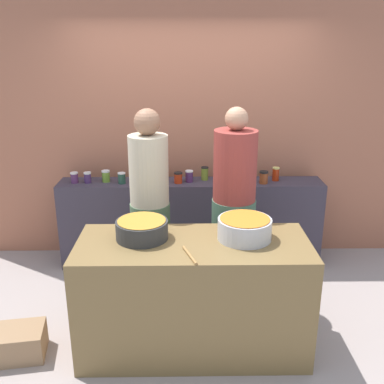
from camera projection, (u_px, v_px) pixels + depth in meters
ground at (193, 322)px, 3.76m from camera, size 12.00×12.00×0.00m
storefront_wall at (190, 118)px, 4.65m from camera, size 4.80×0.12×3.00m
display_shelf at (191, 223)px, 4.66m from camera, size 2.70×0.36×0.91m
prep_table at (193, 296)px, 3.34m from camera, size 1.70×0.70×0.89m
preserve_jar_0 at (74, 178)px, 4.46m from camera, size 0.08×0.08×0.11m
preserve_jar_1 at (88, 177)px, 4.46m from camera, size 0.07×0.07×0.11m
preserve_jar_2 at (106, 176)px, 4.49m from camera, size 0.08×0.08×0.12m
preserve_jar_3 at (122, 178)px, 4.44m from camera, size 0.08×0.08×0.11m
preserve_jar_4 at (141, 178)px, 4.45m from camera, size 0.08×0.08×0.11m
preserve_jar_5 at (157, 175)px, 4.52m from camera, size 0.08×0.08×0.12m
preserve_jar_6 at (178, 178)px, 4.45m from camera, size 0.08×0.08×0.11m
preserve_jar_7 at (189, 176)px, 4.49m from camera, size 0.08×0.08×0.12m
preserve_jar_8 at (205, 173)px, 4.55m from camera, size 0.08×0.08×0.14m
preserve_jar_9 at (224, 177)px, 4.47m from camera, size 0.09×0.09×0.11m
preserve_jar_10 at (239, 178)px, 4.45m from camera, size 0.09×0.09×0.11m
preserve_jar_11 at (264, 177)px, 4.44m from camera, size 0.09×0.09×0.13m
preserve_jar_12 at (276, 174)px, 4.53m from camera, size 0.07×0.07×0.14m
cooking_pot_left at (142, 229)px, 3.24m from camera, size 0.38×0.38×0.14m
cooking_pot_center at (245, 229)px, 3.23m from camera, size 0.40×0.40×0.16m
wooden_spoon at (190, 255)px, 2.98m from camera, size 0.10×0.26×0.02m
cook_with_tongs at (150, 220)px, 3.81m from camera, size 0.34×0.34×1.76m
cook_in_cap at (233, 219)px, 3.84m from camera, size 0.38×0.38×1.77m
bread_crate at (15, 343)px, 3.32m from camera, size 0.48×0.36×0.22m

